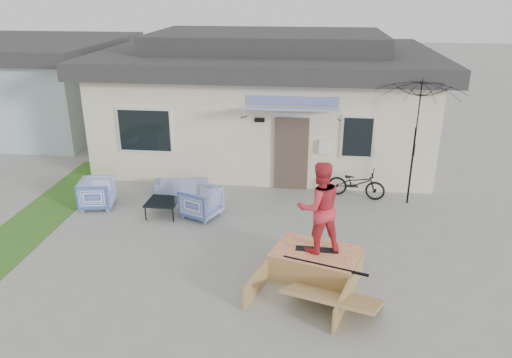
# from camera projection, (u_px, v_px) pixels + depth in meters

# --- Properties ---
(ground) EXTENTS (90.00, 90.00, 0.00)m
(ground) POSITION_uv_depth(u_px,v_px,m) (232.00, 268.00, 10.19)
(ground) COLOR gray
(ground) RESTS_ON ground
(grass_strip) EXTENTS (1.40, 8.00, 0.01)m
(grass_strip) POSITION_uv_depth(u_px,v_px,m) (43.00, 214.00, 12.58)
(grass_strip) COLOR #316420
(grass_strip) RESTS_ON ground
(house) EXTENTS (10.80, 8.49, 4.10)m
(house) POSITION_uv_depth(u_px,v_px,m) (267.00, 96.00, 16.87)
(house) COLOR beige
(house) RESTS_ON ground
(neighbor_house) EXTENTS (8.60, 7.60, 3.50)m
(neighbor_house) POSITION_uv_depth(u_px,v_px,m) (13.00, 83.00, 19.87)
(neighbor_house) COLOR #A7BEC5
(neighbor_house) RESTS_ON ground
(loveseat) EXTENTS (1.54, 0.69, 0.58)m
(loveseat) POSITION_uv_depth(u_px,v_px,m) (181.00, 181.00, 13.94)
(loveseat) COLOR #2C4DAA
(loveseat) RESTS_ON ground
(armchair_left) EXTENTS (0.90, 0.94, 0.85)m
(armchair_left) POSITION_uv_depth(u_px,v_px,m) (97.00, 192.00, 12.88)
(armchair_left) COLOR #2C4DAA
(armchair_left) RESTS_ON ground
(armchair_right) EXTENTS (1.06, 1.09, 0.86)m
(armchair_right) POSITION_uv_depth(u_px,v_px,m) (201.00, 200.00, 12.35)
(armchair_right) COLOR #2C4DAA
(armchair_right) RESTS_ON ground
(coffee_table) EXTENTS (0.82, 0.82, 0.39)m
(coffee_table) POSITION_uv_depth(u_px,v_px,m) (163.00, 208.00, 12.50)
(coffee_table) COLOR black
(coffee_table) RESTS_ON ground
(bicycle) EXTENTS (1.66, 0.91, 1.00)m
(bicycle) POSITION_uv_depth(u_px,v_px,m) (357.00, 180.00, 13.45)
(bicycle) COLOR black
(bicycle) RESTS_ON ground
(patio_umbrella) EXTENTS (2.89, 2.80, 2.20)m
(patio_umbrella) POSITION_uv_depth(u_px,v_px,m) (415.00, 141.00, 12.63)
(patio_umbrella) COLOR black
(patio_umbrella) RESTS_ON ground
(skate_ramp) EXTENTS (2.23, 2.59, 0.55)m
(skate_ramp) POSITION_uv_depth(u_px,v_px,m) (315.00, 263.00, 9.85)
(skate_ramp) COLOR #9F7B45
(skate_ramp) RESTS_ON ground
(skateboard) EXTENTS (0.86, 0.25, 0.05)m
(skateboard) POSITION_uv_depth(u_px,v_px,m) (317.00, 249.00, 9.78)
(skateboard) COLOR black
(skateboard) RESTS_ON skate_ramp
(skater) EXTENTS (1.09, 0.97, 1.85)m
(skater) POSITION_uv_depth(u_px,v_px,m) (319.00, 206.00, 9.44)
(skater) COLOR #D6313E
(skater) RESTS_ON skateboard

